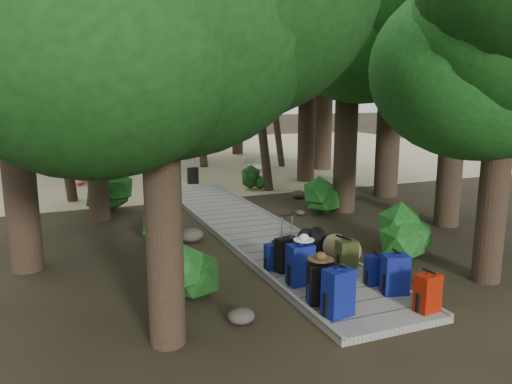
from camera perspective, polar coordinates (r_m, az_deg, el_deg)
name	(u,v)px	position (r m, az deg, el deg)	size (l,w,h in m)	color
ground	(266,241)	(11.90, 1.11, -5.66)	(120.00, 120.00, 0.00)	#322919
sand_beach	(146,158)	(27.05, -12.42, 3.77)	(40.00, 22.00, 0.02)	tan
boardwalk	(250,228)	(12.77, -0.66, -4.18)	(2.00, 12.00, 0.12)	gray
backpack_left_a	(338,290)	(7.83, 9.39, -10.99)	(0.44, 0.31, 0.83)	navy
backpack_left_b	(321,282)	(8.21, 7.39, -10.11)	(0.41, 0.29, 0.75)	black
backpack_left_c	(300,262)	(8.94, 5.09, -8.00)	(0.44, 0.31, 0.82)	navy
backpack_left_d	(274,255)	(9.73, 2.08, -7.22)	(0.35, 0.25, 0.53)	navy
backpack_right_a	(428,291)	(8.35, 19.04, -10.62)	(0.37, 0.26, 0.67)	#9A1207
backpack_right_b	(395,272)	(8.85, 15.62, -8.82)	(0.42, 0.29, 0.76)	navy
backpack_right_c	(375,268)	(9.20, 13.48, -8.50)	(0.34, 0.24, 0.59)	navy
backpack_right_d	(347,252)	(9.96, 10.33, -6.80)	(0.38, 0.28, 0.59)	#2F3817
duffel_right_khaki	(342,249)	(10.41, 9.78, -6.39)	(0.45, 0.67, 0.45)	olive
duffel_right_black	(318,240)	(10.97, 7.13, -5.45)	(0.41, 0.66, 0.41)	black
suitcase_on_boardwalk	(286,254)	(9.59, 3.50, -7.14)	(0.42, 0.23, 0.66)	black
lone_suitcase_on_sand	(193,176)	(19.23, -7.23, 1.87)	(0.39, 0.23, 0.62)	black
hat_brown	(321,255)	(8.05, 7.40, -7.20)	(0.42, 0.42, 0.13)	#51351E
hat_white	(304,237)	(8.80, 5.50, -5.11)	(0.37, 0.37, 0.12)	silver
kayak	(81,180)	(20.27, -19.40, 1.33)	(0.64, 2.91, 0.29)	red
sun_lounger	(255,164)	(22.32, -0.13, 3.19)	(0.55, 1.70, 0.55)	silver
tree_right_a	(504,81)	(9.88, 26.51, 11.29)	(4.41, 4.41, 7.35)	black
tree_right_b	(459,49)	(13.83, 22.20, 14.87)	(5.06, 5.06, 9.04)	black
tree_right_c	(349,45)	(14.73, 10.59, 16.18)	(5.50, 5.50, 9.52)	black
tree_right_d	(394,23)	(17.34, 15.50, 18.11)	(6.14, 6.14, 11.26)	black
tree_right_e	(308,56)	(19.66, 5.95, 15.24)	(5.35, 5.35, 9.64)	black
tree_right_f	(325,41)	(22.79, 7.95, 16.72)	(6.31, 6.31, 11.27)	black
tree_left_a	(158,82)	(6.62, -11.09, 12.25)	(4.34, 4.34, 7.23)	black
tree_left_b	(6,40)	(10.55, -26.68, 15.29)	(4.91, 4.91, 8.84)	black
tree_left_c	(91,72)	(14.07, -18.34, 12.92)	(4.60, 4.60, 8.00)	black
tree_back_a	(123,63)	(25.00, -14.92, 14.06)	(5.55, 5.55, 9.60)	black
tree_back_b	(178,58)	(26.75, -8.95, 14.87)	(5.78, 5.78, 10.32)	black
tree_back_c	(237,75)	(28.09, -2.18, 13.22)	(4.86, 4.86, 8.74)	black
tree_back_d	(17,68)	(24.68, -25.68, 12.69)	(5.41, 5.41, 9.01)	black
palm_right_a	(270,84)	(17.77, 1.59, 12.23)	(4.39, 4.39, 7.48)	#134515
palm_right_b	(280,78)	(23.60, 2.75, 12.85)	(4.22, 4.22, 8.16)	#134515
palm_right_c	(206,81)	(23.61, -5.69, 12.49)	(4.97, 4.97, 7.91)	#134515
palm_left_a	(56,88)	(16.77, -21.92, 10.99)	(4.53, 4.53, 7.20)	#134515
rock_left_a	(241,316)	(7.88, -1.70, -13.99)	(0.42, 0.38, 0.23)	#4C473F
rock_left_b	(175,292)	(8.89, -9.22, -11.18)	(0.37, 0.33, 0.20)	#4C473F
rock_left_c	(191,235)	(11.93, -7.45, -4.89)	(0.59, 0.53, 0.32)	#4C473F
rock_left_d	(149,218)	(14.02, -12.17, -2.90)	(0.31, 0.28, 0.17)	#4C473F
rock_right_a	(429,284)	(9.65, 19.20, -9.87)	(0.35, 0.31, 0.19)	#4C473F
rock_right_b	(395,239)	(12.02, 15.57, -5.23)	(0.49, 0.44, 0.27)	#4C473F
rock_right_c	(300,213)	(14.40, 5.05, -2.35)	(0.28, 0.25, 0.15)	#4C473F
rock_right_d	(298,194)	(16.62, 4.88, -0.27)	(0.49, 0.44, 0.27)	#4C473F
shrub_left_a	(189,273)	(8.62, -7.62, -9.19)	(1.06, 1.06, 0.95)	#144315
shrub_left_b	(166,229)	(11.70, -10.22, -4.18)	(0.85, 0.85, 0.77)	#144315
shrub_left_c	(108,191)	(15.40, -16.57, 0.13)	(1.34, 1.34, 1.21)	#144315
shrub_right_a	(402,235)	(11.16, 16.35, -4.68)	(1.08, 1.08, 0.98)	#144315
shrub_right_b	(318,195)	(14.54, 7.05, -0.38)	(1.20, 1.20, 1.08)	#144315
shrub_right_c	(255,180)	(17.95, -0.17, 1.34)	(0.78, 0.78, 0.70)	#144315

